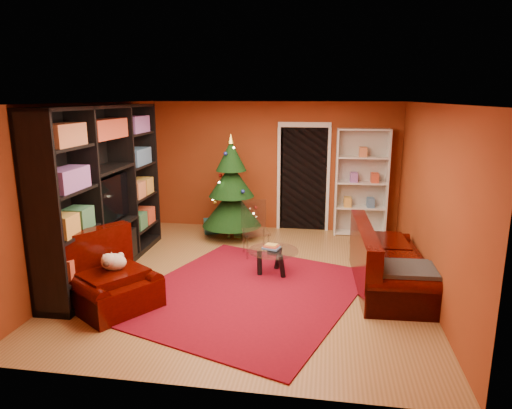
% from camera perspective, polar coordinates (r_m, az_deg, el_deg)
% --- Properties ---
extents(floor, '(5.00, 5.50, 0.05)m').
position_cam_1_polar(floor, '(7.05, -0.52, -9.28)').
color(floor, olive).
rests_on(floor, ground).
extents(ceiling, '(5.00, 5.50, 0.05)m').
position_cam_1_polar(ceiling, '(6.51, -0.57, 12.79)').
color(ceiling, silver).
rests_on(ceiling, wall_back).
extents(wall_back, '(5.00, 0.05, 2.60)m').
position_cam_1_polar(wall_back, '(9.36, 2.30, 4.80)').
color(wall_back, maroon).
rests_on(wall_back, ground).
extents(wall_left, '(0.05, 5.50, 2.60)m').
position_cam_1_polar(wall_left, '(7.50, -19.95, 1.86)').
color(wall_left, maroon).
rests_on(wall_left, ground).
extents(wall_right, '(0.05, 5.50, 2.60)m').
position_cam_1_polar(wall_right, '(6.73, 21.19, 0.52)').
color(wall_right, maroon).
rests_on(wall_right, ground).
extents(doorway, '(1.06, 0.60, 2.16)m').
position_cam_1_polar(doorway, '(9.31, 5.92, 3.13)').
color(doorway, black).
rests_on(doorway, floor).
extents(rug, '(3.73, 4.01, 0.02)m').
position_cam_1_polar(rug, '(6.51, -1.28, -10.94)').
color(rug, maroon).
rests_on(rug, floor).
extents(media_unit, '(0.59, 3.35, 2.56)m').
position_cam_1_polar(media_unit, '(7.35, -18.37, 1.63)').
color(media_unit, black).
rests_on(media_unit, floor).
extents(christmas_tree, '(1.37, 1.37, 2.04)m').
position_cam_1_polar(christmas_tree, '(8.71, -3.09, 2.06)').
color(christmas_tree, black).
rests_on(christmas_tree, floor).
extents(gift_box_teal, '(0.36, 0.36, 0.27)m').
position_cam_1_polar(gift_box_teal, '(9.28, -5.66, -2.68)').
color(gift_box_teal, '#1A6E83').
rests_on(gift_box_teal, floor).
extents(gift_box_green, '(0.31, 0.31, 0.27)m').
position_cam_1_polar(gift_box_green, '(9.02, -2.67, -3.13)').
color(gift_box_green, '#2D6934').
rests_on(gift_box_green, floor).
extents(gift_box_red, '(0.26, 0.26, 0.20)m').
position_cam_1_polar(gift_box_red, '(9.49, -1.24, -2.48)').
color(gift_box_red, '#A81D25').
rests_on(gift_box_red, floor).
extents(white_bookshelf, '(1.01, 0.39, 2.15)m').
position_cam_1_polar(white_bookshelf, '(9.16, 13.03, 2.67)').
color(white_bookshelf, white).
rests_on(white_bookshelf, floor).
extents(armchair, '(1.44, 1.44, 0.81)m').
position_cam_1_polar(armchair, '(6.23, -17.41, -8.80)').
color(armchair, black).
rests_on(armchair, rug).
extents(dog, '(0.47, 0.50, 0.26)m').
position_cam_1_polar(dog, '(6.22, -17.37, -6.87)').
color(dog, beige).
rests_on(dog, armchair).
extents(sofa, '(1.04, 2.14, 0.90)m').
position_cam_1_polar(sofa, '(6.83, 16.48, -6.33)').
color(sofa, black).
rests_on(sofa, rug).
extents(coffee_table, '(0.95, 0.95, 0.48)m').
position_cam_1_polar(coffee_table, '(7.09, 2.16, -7.18)').
color(coffee_table, gray).
rests_on(coffee_table, rug).
extents(acrylic_chair, '(0.58, 0.60, 0.86)m').
position_cam_1_polar(acrylic_chair, '(7.81, -0.04, -3.47)').
color(acrylic_chair, '#66605B').
rests_on(acrylic_chair, rug).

